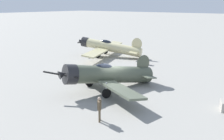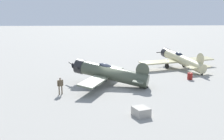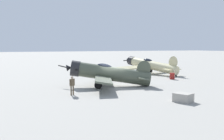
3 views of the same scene
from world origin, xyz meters
name	(u,v)px [view 1 (image 1 of 3)]	position (x,y,z in m)	size (l,w,h in m)	color
ground_plane	(112,89)	(0.00, 0.00, 0.00)	(400.00, 400.00, 0.00)	gray
airplane_foreground	(107,75)	(-0.45, 0.19, 1.42)	(9.30, 10.70, 2.92)	#4C5442
airplane_mid_apron	(109,47)	(10.92, 8.99, 1.44)	(12.49, 10.09, 3.03)	beige
ground_crew_mechanic	(99,107)	(-5.45, -3.13, 1.04)	(0.56, 0.46, 1.72)	brown
fuel_drum	(145,61)	(9.90, 2.16, 0.42)	(0.68, 0.68, 0.85)	maroon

